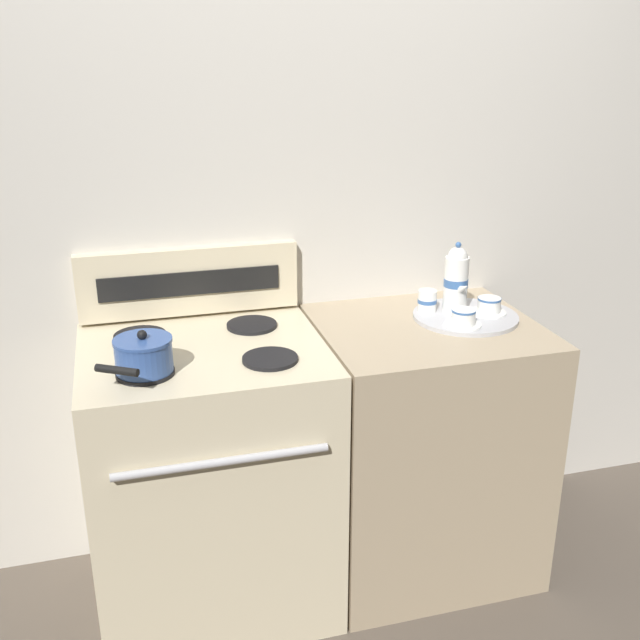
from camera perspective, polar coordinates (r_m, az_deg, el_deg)
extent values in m
plane|color=brown|center=(2.87, -0.13, -18.55)|extent=(6.00, 6.00, 0.00)
cube|color=beige|center=(2.66, -2.15, 5.04)|extent=(6.00, 0.05, 2.20)
cube|color=beige|center=(2.55, -8.35, -11.75)|extent=(0.76, 0.65, 0.92)
cylinder|color=silver|center=(2.13, -7.44, -10.67)|extent=(0.61, 0.02, 0.02)
cylinder|color=black|center=(2.46, -13.55, -1.19)|extent=(0.17, 0.17, 0.01)
cylinder|color=black|center=(2.49, -5.22, -0.39)|extent=(0.17, 0.17, 0.01)
cylinder|color=black|center=(2.19, -13.17, -3.92)|extent=(0.17, 0.17, 0.01)
cylinder|color=black|center=(2.23, -3.82, -2.97)|extent=(0.17, 0.17, 0.01)
cube|color=beige|center=(2.58, -9.92, 2.94)|extent=(0.74, 0.05, 0.23)
cube|color=black|center=(2.55, -9.86, 2.76)|extent=(0.61, 0.01, 0.08)
cube|color=tan|center=(2.72, 7.78, -9.47)|extent=(0.73, 0.65, 0.92)
cylinder|color=#335193|center=(2.17, -13.27, -2.72)|extent=(0.16, 0.16, 0.09)
cylinder|color=#335193|center=(2.15, -13.38, -1.53)|extent=(0.17, 0.17, 0.01)
sphere|color=black|center=(2.15, -13.42, -1.11)|extent=(0.03, 0.03, 0.03)
cylinder|color=black|center=(2.05, -15.22, -3.72)|extent=(0.12, 0.08, 0.02)
cylinder|color=#B2B2B7|center=(2.60, 11.02, 0.27)|extent=(0.36, 0.36, 0.01)
cylinder|color=white|center=(2.59, 10.30, 2.65)|extent=(0.08, 0.08, 0.20)
cylinder|color=#38609E|center=(2.59, 10.31, 2.85)|extent=(0.08, 0.08, 0.03)
sphere|color=white|center=(2.56, 10.44, 4.73)|extent=(0.07, 0.07, 0.07)
sphere|color=#38609E|center=(2.55, 10.50, 5.65)|extent=(0.02, 0.02, 0.02)
cone|color=white|center=(2.53, 10.90, 2.45)|extent=(0.02, 0.06, 0.05)
cylinder|color=white|center=(2.63, 12.71, 0.58)|extent=(0.12, 0.12, 0.01)
cylinder|color=white|center=(2.62, 12.76, 1.15)|extent=(0.08, 0.08, 0.05)
cylinder|color=#38609E|center=(2.62, 12.79, 1.59)|extent=(0.08, 0.08, 0.01)
cylinder|color=white|center=(2.50, 10.83, -0.34)|extent=(0.12, 0.12, 0.01)
cylinder|color=white|center=(2.49, 10.88, 0.26)|extent=(0.08, 0.08, 0.05)
cylinder|color=#38609E|center=(2.48, 10.91, 0.71)|extent=(0.08, 0.08, 0.01)
cylinder|color=white|center=(2.60, 8.17, 1.46)|extent=(0.06, 0.06, 0.08)
cylinder|color=#38609E|center=(2.60, 8.17, 1.46)|extent=(0.07, 0.07, 0.01)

